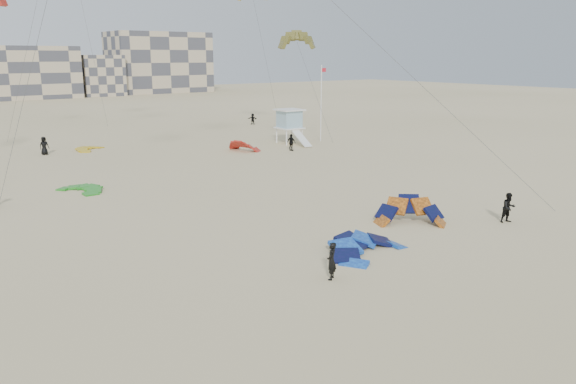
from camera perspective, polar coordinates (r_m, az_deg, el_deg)
ground at (r=24.32m, az=8.75°, el=-10.13°), size 320.00×320.00×0.00m
kite_ground_blue at (r=29.02m, az=8.08°, el=-6.10°), size 5.73×5.92×2.63m
kite_ground_orange at (r=34.37m, az=12.28°, el=-3.14°), size 5.83×5.83×4.16m
kite_ground_green at (r=44.29m, az=-20.22°, el=0.09°), size 4.67×4.54×0.84m
kite_ground_red_far at (r=59.68m, az=-4.49°, el=4.21°), size 4.61×4.51×3.42m
kite_ground_yellow at (r=63.58m, az=-19.54°, el=4.05°), size 4.78×4.78×0.87m
kitesurfer_main at (r=25.22m, az=4.44°, el=-7.00°), size 0.75×0.71×1.73m
kitesurfer_b at (r=36.09m, az=21.51°, el=-1.49°), size 1.06×0.94×1.82m
kitesurfer_d at (r=59.26m, az=0.34°, el=5.06°), size 0.71×1.12×1.78m
kitesurfer_e at (r=61.99m, az=-23.53°, el=4.33°), size 0.97×0.70×1.84m
kitesurfer_f at (r=82.72m, az=-3.61°, el=7.42°), size 1.12×1.53×1.60m
kite_fly_olive at (r=61.50m, az=0.93°, el=15.01°), size 5.08×8.04×11.81m
lifeguard_tower_near at (r=64.25m, az=0.15°, el=6.67°), size 2.94×5.42×3.91m
flagpole at (r=65.65m, az=3.39°, el=9.10°), size 0.71×0.11×8.73m
condo_mid at (r=147.80m, az=-27.11°, el=10.74°), size 32.00×16.00×12.00m
condo_east at (r=161.57m, az=-12.96°, el=12.69°), size 26.00×14.00×16.00m
condo_fill_right at (r=151.35m, az=-18.60°, el=11.16°), size 10.00×10.00×10.00m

